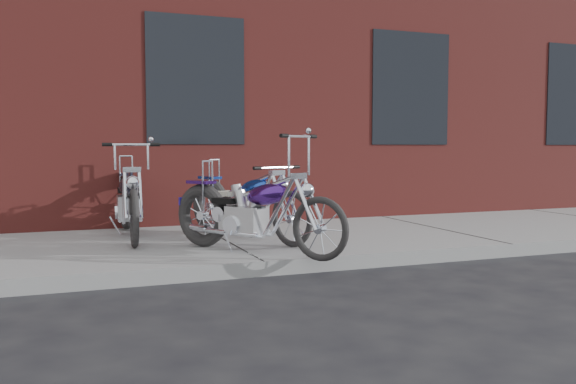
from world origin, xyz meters
name	(u,v)px	position (x,y,z in m)	size (l,w,h in m)	color
ground	(264,277)	(0.00, 0.00, 0.00)	(120.00, 120.00, 0.00)	#303031
sidewalk	(225,246)	(0.00, 1.50, 0.07)	(22.00, 3.00, 0.15)	gray
building_brick	(146,20)	(0.00, 8.00, 4.00)	(22.00, 10.00, 8.00)	maroon
chopper_purple	(253,215)	(0.05, 0.50, 0.55)	(1.33, 1.87, 1.24)	black
chopper_blue	(245,207)	(0.25, 1.47, 0.54)	(0.93, 2.06, 0.95)	black
chopper_third	(130,204)	(-1.03, 2.14, 0.56)	(0.56, 2.28, 1.16)	black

